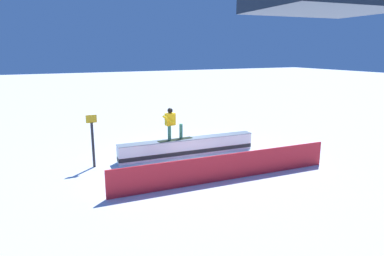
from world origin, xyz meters
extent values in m
plane|color=white|center=(0.00, 0.00, 0.00)|extent=(120.00, 120.00, 0.00)
cube|color=white|center=(0.00, 0.00, 0.35)|extent=(6.05, 0.70, 0.71)
cube|color=black|center=(0.00, 0.00, 0.18)|extent=(6.06, 0.71, 0.17)
cube|color=#8A9BA2|center=(0.00, 0.00, 0.73)|extent=(6.05, 0.76, 0.04)
cube|color=black|center=(0.58, -0.02, 0.75)|extent=(1.56, 0.41, 0.01)
cylinder|color=#307356|center=(0.85, 0.00, 1.08)|extent=(0.15, 0.15, 0.63)
cylinder|color=#307356|center=(0.31, -0.05, 1.08)|extent=(0.15, 0.15, 0.63)
cube|color=yellow|center=(0.81, -0.01, 1.65)|extent=(0.42, 0.27, 0.51)
sphere|color=black|center=(0.81, -0.01, 2.01)|extent=(0.22, 0.22, 0.22)
cylinder|color=yellow|center=(0.98, 0.17, 1.67)|extent=(0.49, 0.13, 0.41)
cylinder|color=yellow|center=(0.72, -0.18, 1.67)|extent=(0.16, 0.10, 0.56)
cube|color=red|center=(0.00, 3.18, 0.47)|extent=(8.28, 0.42, 0.93)
cylinder|color=#262628|center=(3.92, -0.19, 0.87)|extent=(0.10, 0.10, 1.75)
cube|color=yellow|center=(3.92, -0.19, 1.90)|extent=(0.40, 0.04, 0.30)
camera|label=1|loc=(5.90, 12.70, 4.39)|focal=31.77mm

